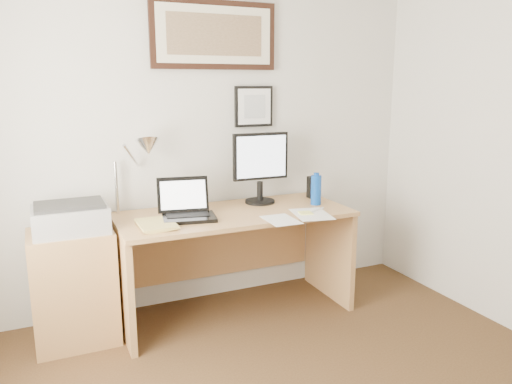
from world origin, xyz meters
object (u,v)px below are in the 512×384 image
book (139,226)px  printer (70,218)px  side_cabinet (74,287)px  desk (230,241)px  water_bottle (316,190)px  laptop (187,209)px  lcd_monitor (260,164)px

book → printer: (-0.38, 0.16, 0.06)m
side_cabinet → desk: 1.08m
water_bottle → printer: bearing=177.4°
laptop → lcd_monitor: 0.68m
laptop → desk: bearing=15.7°
laptop → book: bearing=-161.7°
water_bottle → book: 1.32m
desk → book: bearing=-163.0°
water_bottle → desk: (-0.63, 0.12, -0.34)m
water_bottle → laptop: (-0.97, 0.03, -0.05)m
printer → book: bearing=-23.4°
book → lcd_monitor: (0.96, 0.29, 0.28)m
side_cabinet → book: 0.58m
desk → lcd_monitor: bearing=16.8°
laptop → printer: laptop is taller
book → printer: 0.42m
lcd_monitor → printer: size_ratio=1.18×
book → printer: printer is taller
desk → laptop: laptop is taller
side_cabinet → lcd_monitor: size_ratio=1.40×
side_cabinet → printer: size_ratio=1.66×
desk → laptop: size_ratio=4.24×
water_bottle → printer: 1.69m
side_cabinet → book: bearing=-24.0°
water_bottle → laptop: 0.97m
lcd_monitor → book: bearing=-163.0°
water_bottle → laptop: bearing=178.5°
laptop → side_cabinet: bearing=175.3°
desk → lcd_monitor: (0.28, 0.08, 0.53)m
desk → laptop: (-0.34, -0.10, 0.29)m
water_bottle → desk: 0.73m
desk → printer: 1.10m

